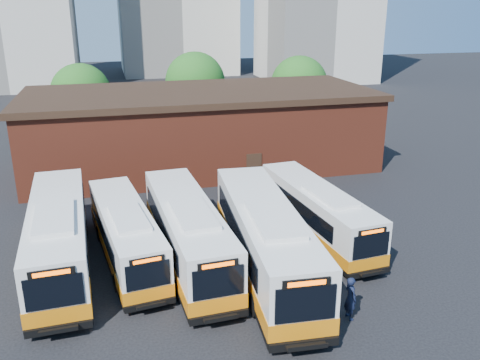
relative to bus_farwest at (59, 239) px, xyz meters
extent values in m
plane|color=black|center=(10.40, -3.78, -1.63)|extent=(220.00, 220.00, 0.00)
cube|color=silver|center=(0.00, 0.04, 0.24)|extent=(3.34, 12.79, 3.01)
cube|color=orange|center=(0.00, 0.04, -0.63)|extent=(3.39, 12.84, 0.74)
cube|color=black|center=(0.00, 0.04, -1.16)|extent=(3.38, 12.83, 0.26)
cube|color=black|center=(0.32, -6.32, 0.53)|extent=(2.29, 0.18, 1.42)
cube|color=black|center=(0.32, -6.33, 1.41)|extent=(1.80, 0.16, 0.34)
cube|color=#FF5905|center=(0.33, -6.37, 1.41)|extent=(1.42, 0.09, 0.19)
cube|color=black|center=(0.33, -6.38, -1.16)|extent=(2.70, 0.29, 0.34)
cube|color=black|center=(0.34, -6.62, -1.05)|extent=(1.55, 0.48, 0.06)
cube|color=black|center=(0.35, -6.81, -0.98)|extent=(1.53, 0.12, 0.19)
cube|color=black|center=(-1.39, 0.39, 0.53)|extent=(0.56, 9.87, 1.11)
cube|color=black|center=(1.35, 0.53, 0.53)|extent=(0.56, 9.87, 1.11)
cube|color=silver|center=(0.08, -1.54, 1.85)|extent=(2.05, 4.52, 0.23)
cylinder|color=black|center=(-1.04, -3.61, -1.11)|extent=(0.39, 1.07, 1.06)
cylinder|color=black|center=(1.40, -3.48, -1.11)|extent=(0.39, 1.07, 1.06)
cylinder|color=black|center=(-1.39, 3.35, -1.11)|extent=(0.39, 1.07, 1.06)
cylinder|color=black|center=(1.04, 3.47, -1.11)|extent=(0.39, 1.07, 1.06)
cube|color=silver|center=(3.36, 0.04, -0.02)|extent=(3.78, 11.10, 2.58)
cube|color=orange|center=(3.36, 0.04, -0.77)|extent=(3.83, 11.15, 0.63)
cube|color=black|center=(3.36, 0.04, -1.23)|extent=(3.82, 11.14, 0.23)
cube|color=black|center=(4.11, -5.38, 0.22)|extent=(1.95, 0.32, 1.22)
cube|color=black|center=(4.11, -5.39, 0.98)|extent=(1.53, 0.26, 0.29)
cube|color=#FF5905|center=(4.12, -5.42, 0.98)|extent=(1.22, 0.18, 0.16)
cube|color=black|center=(4.12, -5.43, -1.23)|extent=(2.31, 0.44, 0.29)
cube|color=black|center=(4.15, -5.64, -1.14)|extent=(1.35, 0.52, 0.05)
cube|color=black|center=(4.17, -5.80, -1.07)|extent=(1.31, 0.22, 0.16)
cube|color=black|center=(2.15, 0.24, 0.22)|extent=(1.20, 8.42, 0.95)
cube|color=black|center=(4.48, 0.56, 0.22)|extent=(1.20, 8.42, 0.95)
cube|color=silver|center=(3.55, -1.31, 1.36)|extent=(2.08, 3.99, 0.20)
cylinder|color=black|center=(2.75, -3.16, -1.18)|extent=(0.41, 0.94, 0.91)
cylinder|color=black|center=(4.82, -2.87, -1.18)|extent=(0.41, 0.94, 0.91)
cylinder|color=black|center=(1.93, 2.77, -1.18)|extent=(0.41, 0.94, 0.91)
cylinder|color=black|center=(4.01, 3.06, -1.18)|extent=(0.41, 0.94, 0.91)
cube|color=silver|center=(6.53, -0.98, 0.18)|extent=(3.28, 12.40, 2.91)
cube|color=orange|center=(6.53, -0.98, -0.66)|extent=(3.34, 12.45, 0.72)
cube|color=black|center=(6.53, -0.98, -1.17)|extent=(3.33, 12.44, 0.26)
cube|color=black|center=(6.88, -7.14, 0.46)|extent=(2.22, 0.18, 1.38)
cube|color=black|center=(6.88, -7.15, 1.31)|extent=(1.74, 0.16, 0.33)
cube|color=#FF5905|center=(6.88, -7.18, 1.31)|extent=(1.38, 0.10, 0.18)
cube|color=black|center=(6.88, -7.20, -1.17)|extent=(2.61, 0.29, 0.33)
cube|color=black|center=(6.89, -7.43, -1.07)|extent=(1.50, 0.47, 0.06)
cube|color=black|center=(6.90, -7.62, -1.00)|extent=(1.48, 0.12, 0.18)
cube|color=black|center=(5.18, -0.65, 0.46)|extent=(0.58, 9.56, 1.07)
cube|color=black|center=(7.84, -0.50, 0.46)|extent=(0.58, 9.56, 1.07)
cube|color=silver|center=(6.62, -2.51, 1.74)|extent=(2.01, 4.39, 0.22)
cylinder|color=black|center=(5.55, -4.52, -1.12)|extent=(0.38, 1.04, 1.02)
cylinder|color=black|center=(7.91, -4.39, -1.12)|extent=(0.38, 1.04, 1.02)
cylinder|color=black|center=(5.17, 2.22, -1.12)|extent=(0.38, 1.04, 1.02)
cylinder|color=black|center=(7.53, 2.35, -1.12)|extent=(0.38, 1.04, 1.02)
cube|color=silver|center=(10.14, -3.13, 0.34)|extent=(3.72, 13.49, 3.17)
cube|color=orange|center=(10.14, -3.13, -0.58)|extent=(3.78, 13.55, 0.78)
cube|color=black|center=(10.14, -3.13, -1.13)|extent=(3.77, 13.54, 0.28)
cube|color=black|center=(9.69, -9.82, 0.64)|extent=(2.41, 0.23, 1.50)
cube|color=black|center=(9.69, -9.83, 1.57)|extent=(1.89, 0.19, 0.36)
cube|color=#FF5905|center=(9.69, -9.87, 1.57)|extent=(1.50, 0.12, 0.20)
cube|color=black|center=(9.69, -9.88, -1.13)|extent=(2.84, 0.35, 0.36)
cube|color=black|center=(9.67, -10.14, -1.02)|extent=(1.64, 0.53, 0.07)
cube|color=black|center=(9.66, -10.34, -0.95)|extent=(1.61, 0.15, 0.20)
cube|color=black|center=(8.73, -2.59, 0.64)|extent=(0.75, 10.38, 1.17)
cube|color=black|center=(11.61, -2.79, 0.64)|extent=(0.75, 10.38, 1.17)
cube|color=silver|center=(10.03, -4.80, 2.03)|extent=(2.24, 4.78, 0.24)
cylinder|color=black|center=(8.61, -6.82, -1.08)|extent=(0.43, 1.13, 1.11)
cylinder|color=black|center=(11.17, -6.99, -1.08)|extent=(0.43, 1.13, 1.11)
cylinder|color=black|center=(9.10, 0.50, -1.08)|extent=(0.43, 1.13, 1.11)
cylinder|color=black|center=(11.66, 0.33, -1.08)|extent=(0.43, 1.13, 1.11)
cube|color=silver|center=(14.41, 0.29, 0.00)|extent=(3.39, 11.25, 2.63)
cube|color=orange|center=(14.41, 0.29, -0.76)|extent=(3.44, 11.30, 0.65)
cube|color=black|center=(14.41, 0.29, -1.22)|extent=(3.43, 11.29, 0.23)
cube|color=black|center=(14.94, -5.25, 0.26)|extent=(2.00, 0.24, 1.25)
cube|color=black|center=(14.94, -5.26, 1.02)|extent=(1.57, 0.20, 0.30)
cube|color=#FF5905|center=(14.94, -5.29, 1.02)|extent=(1.24, 0.14, 0.17)
cube|color=black|center=(14.95, -5.30, -1.22)|extent=(2.36, 0.35, 0.30)
cube|color=black|center=(14.97, -5.51, -1.13)|extent=(1.37, 0.48, 0.06)
cube|color=black|center=(14.98, -5.68, -1.06)|extent=(1.34, 0.16, 0.17)
cube|color=black|center=(13.18, 0.55, 0.26)|extent=(0.86, 8.61, 0.97)
cube|color=black|center=(15.57, 0.78, 0.26)|extent=(0.86, 8.61, 0.97)
cube|color=silver|center=(14.54, -1.08, 1.41)|extent=(1.96, 4.01, 0.20)
cylinder|color=black|center=(13.65, -2.93, -1.17)|extent=(0.38, 0.95, 0.92)
cylinder|color=black|center=(15.77, -2.73, -1.17)|extent=(0.38, 0.95, 0.92)
cylinder|color=black|center=(13.07, 3.13, -1.17)|extent=(0.38, 0.95, 0.92)
cylinder|color=black|center=(15.19, 3.34, -1.17)|extent=(0.38, 0.95, 0.92)
imported|color=black|center=(12.55, -8.01, -0.63)|extent=(0.54, 0.77, 2.00)
cube|color=maroon|center=(10.40, 16.22, 1.37)|extent=(28.00, 12.00, 6.00)
cube|color=black|center=(10.40, 16.22, 4.52)|extent=(28.60, 12.60, 0.50)
cube|color=black|center=(13.40, 10.19, -0.43)|extent=(1.20, 0.08, 2.40)
cylinder|color=#382314|center=(0.40, 28.22, -0.28)|extent=(0.36, 0.36, 2.70)
sphere|color=#1B5217|center=(0.40, 28.22, 3.02)|extent=(6.00, 6.00, 6.00)
cylinder|color=#382314|center=(12.40, 30.22, -0.16)|extent=(0.36, 0.36, 2.95)
sphere|color=#1B5217|center=(12.40, 30.22, 3.45)|extent=(6.56, 6.56, 6.56)
cylinder|color=#382314|center=(23.40, 27.22, -0.23)|extent=(0.36, 0.36, 2.81)
sphere|color=#1B5217|center=(23.40, 27.22, 3.20)|extent=(6.24, 6.24, 6.24)
camera|label=1|loc=(3.09, -25.37, 11.40)|focal=38.00mm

